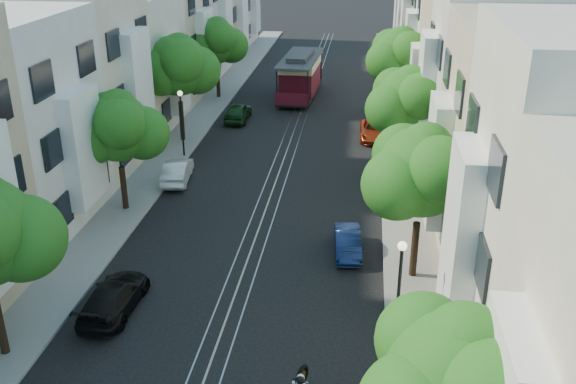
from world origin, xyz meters
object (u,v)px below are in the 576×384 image
(tree_w_c, at_px, (179,67))
(parked_car_w_mid, at_px, (177,171))
(tree_w_b, at_px, (118,129))
(parked_car_e_mid, at_px, (348,243))
(tree_e_b, at_px, (423,174))
(parked_car_e_far, at_px, (374,131))
(tree_e_d, at_px, (401,56))
(lamp_west, at_px, (181,114))
(lamp_east, at_px, (400,279))
(tree_e_c, at_px, (409,102))
(parked_car_w_near, at_px, (114,297))
(parked_car_w_far, at_px, (238,112))
(tree_w_d, at_px, (217,42))
(cable_car, at_px, (300,73))

(tree_w_c, xyz_separation_m, parked_car_w_mid, (1.54, -6.87, -4.44))
(tree_w_b, xyz_separation_m, parked_car_e_mid, (11.54, -3.23, -3.86))
(tree_e_b, xyz_separation_m, parked_car_e_far, (-1.66, 18.06, -4.17))
(tree_w_b, relative_size, parked_car_e_mid, 1.92)
(tree_e_d, xyz_separation_m, lamp_west, (-13.56, -8.98, -2.02))
(lamp_east, height_order, parked_car_e_mid, lamp_east)
(tree_e_c, bearing_deg, lamp_east, -93.44)
(parked_car_w_near, relative_size, parked_car_w_mid, 1.12)
(parked_car_w_near, relative_size, parked_car_w_far, 1.08)
(tree_w_b, height_order, tree_w_d, tree_w_d)
(tree_w_b, bearing_deg, tree_e_c, 22.62)
(parked_car_e_far, bearing_deg, tree_e_d, 65.44)
(tree_e_b, xyz_separation_m, parked_car_e_mid, (-2.86, 1.77, -4.20))
(tree_e_c, xyz_separation_m, tree_w_c, (-14.40, 5.00, 0.47))
(tree_w_c, relative_size, lamp_east, 1.71)
(tree_w_b, relative_size, lamp_east, 1.51)
(lamp_west, distance_m, parked_car_w_far, 8.51)
(parked_car_w_far, bearing_deg, lamp_east, 112.07)
(tree_w_b, xyz_separation_m, parked_car_w_near, (2.74, -8.90, -3.78))
(tree_w_c, relative_size, lamp_west, 1.71)
(tree_e_b, xyz_separation_m, tree_e_d, (0.00, 22.00, 0.13))
(parked_car_e_far, bearing_deg, tree_w_d, 143.25)
(parked_car_w_far, bearing_deg, tree_e_d, -175.54)
(lamp_west, relative_size, parked_car_e_mid, 1.27)
(tree_e_b, bearing_deg, tree_w_d, 118.07)
(cable_car, bearing_deg, tree_e_c, -62.38)
(tree_e_d, distance_m, parked_car_e_far, 6.06)
(tree_e_c, distance_m, tree_w_c, 15.25)
(tree_e_c, distance_m, parked_car_w_near, 19.33)
(parked_car_e_mid, height_order, parked_car_w_near, parked_car_w_near)
(tree_e_c, bearing_deg, parked_car_w_mid, -171.73)
(tree_w_c, xyz_separation_m, cable_car, (6.64, 12.13, -3.07))
(lamp_east, distance_m, parked_car_e_far, 23.16)
(tree_e_d, relative_size, lamp_east, 1.65)
(tree_e_b, height_order, lamp_east, tree_e_b)
(tree_e_b, distance_m, parked_car_w_mid, 16.30)
(tree_w_d, height_order, parked_car_e_far, tree_w_d)
(tree_e_d, bearing_deg, tree_e_b, -90.00)
(tree_w_c, height_order, parked_car_w_near, tree_w_c)
(cable_car, relative_size, parked_car_w_mid, 2.35)
(tree_w_c, xyz_separation_m, lamp_east, (13.44, -20.98, -2.22))
(lamp_west, xyz_separation_m, parked_car_w_near, (1.90, -16.92, -2.23))
(parked_car_w_near, bearing_deg, tree_e_b, -160.31)
(parked_car_e_mid, distance_m, parked_car_w_far, 21.18)
(tree_e_d, xyz_separation_m, tree_w_c, (-14.40, -6.00, 0.20))
(parked_car_e_far, xyz_separation_m, parked_car_w_mid, (-11.20, -8.93, 0.06))
(lamp_west, xyz_separation_m, cable_car, (5.80, 15.10, -0.84))
(tree_w_d, height_order, parked_car_w_far, tree_w_d)
(tree_e_d, xyz_separation_m, lamp_east, (-0.96, -26.98, -2.02))
(tree_e_b, distance_m, lamp_west, 18.90)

